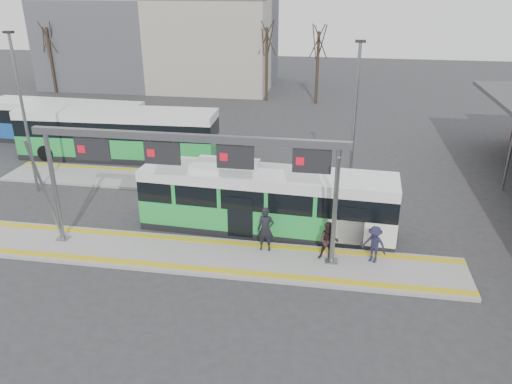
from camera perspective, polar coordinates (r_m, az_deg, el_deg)
ground at (r=21.61m, az=-6.28°, el=-7.40°), size 120.00×120.00×0.00m
platform_main at (r=21.57m, az=-6.29°, el=-7.22°), size 22.00×3.00×0.15m
platform_second at (r=29.55m, az=-9.69°, el=1.29°), size 20.00×3.00×0.15m
tactile_main at (r=21.53m, az=-6.30°, el=-7.03°), size 22.00×2.65×0.02m
tactile_second at (r=30.53m, az=-9.02°, el=2.23°), size 20.00×0.35×0.02m
gantry at (r=20.10m, az=-7.58°, el=3.68°), size 13.00×1.68×5.20m
hero_bus at (r=23.08m, az=1.16°, el=-1.05°), size 11.79×3.04×3.21m
bg_bus_green at (r=33.91m, az=-15.47°, el=6.36°), size 12.98×3.19×3.22m
bg_bus_blue at (r=38.62m, az=-20.84°, el=7.46°), size 11.27×2.88×2.92m
passenger_a at (r=21.28m, az=1.11°, el=-4.29°), size 0.72×0.48×1.95m
passenger_b at (r=20.85m, az=8.30°, el=-5.58°), size 0.83×0.65×1.69m
passenger_c at (r=21.05m, az=13.35°, el=-5.84°), size 1.20×1.01×1.61m
tree_left at (r=48.45m, az=1.25°, el=17.18°), size 1.40×1.40×7.71m
tree_mid at (r=47.49m, az=7.16°, el=16.65°), size 1.40×1.40×7.44m
tree_far at (r=56.04m, az=-22.73°, el=16.03°), size 1.40×1.40×7.34m
lamp_west at (r=29.16m, az=-25.05°, el=8.34°), size 0.50×0.25×8.58m
lamp_east at (r=25.58m, az=11.16°, el=7.94°), size 0.50×0.25×8.31m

